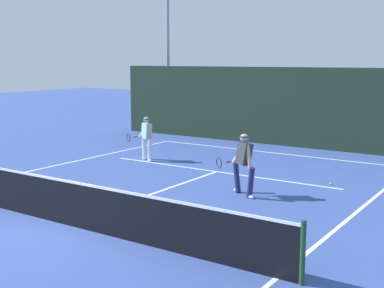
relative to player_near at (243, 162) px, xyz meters
name	(u,v)px	position (x,y,z in m)	size (l,w,h in m)	color
ground_plane	(64,224)	(-2.08, -4.38, -0.91)	(80.00, 80.00, 0.00)	#364E96
court_line_baseline_far	(272,153)	(-2.08, 6.21, -0.91)	(10.16, 0.10, 0.01)	white
court_line_sideline_right	(276,278)	(2.99, -4.38, -0.91)	(0.10, 21.19, 0.01)	white
court_line_service	(217,172)	(-2.08, 2.08, -0.91)	(8.28, 0.10, 0.01)	white
court_line_centre	(154,193)	(-2.08, -1.18, -0.91)	(0.10, 6.40, 0.01)	white
tennis_net	(63,201)	(-2.08, -4.38, -0.39)	(11.13, 0.09, 1.08)	#1E4723
player_near	(243,162)	(0.00, 0.00, 0.00)	(1.15, 0.79, 1.66)	#1E234C
player_far	(146,137)	(-5.19, 2.34, -0.05)	(0.99, 0.81, 1.57)	silver
tennis_ball	(331,184)	(1.57, 2.43, -0.88)	(0.07, 0.07, 0.07)	#D1E033
back_fence_windscreen	(292,107)	(-2.08, 8.02, 0.72)	(17.29, 0.12, 3.28)	#1D2E20
light_pole	(168,26)	(-9.30, 9.19, 4.33)	(0.55, 0.44, 8.73)	#9EA39E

